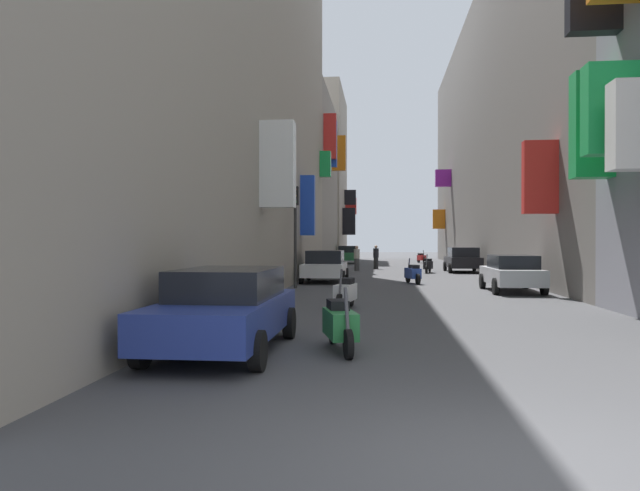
{
  "coord_description": "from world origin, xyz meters",
  "views": [
    {
      "loc": [
        -1.2,
        -4.85,
        1.87
      ],
      "look_at": [
        -4.75,
        28.85,
        1.65
      ],
      "focal_mm": 32.61,
      "sensor_mm": 36.0,
      "label": 1
    }
  ],
  "objects_px": {
    "scooter_white": "(345,292)",
    "pedestrian_near_left": "(357,258)",
    "scooter_red": "(421,258)",
    "parked_car_green": "(348,254)",
    "scooter_black": "(428,265)",
    "scooter_blue": "(413,273)",
    "parked_car_black": "(463,259)",
    "traffic_light_near_corner": "(295,219)",
    "parked_car_blue": "(226,308)",
    "parked_car_silver": "(512,272)",
    "pedestrian_crossing": "(376,257)",
    "parked_car_white": "(325,266)",
    "scooter_green": "(340,324)"
  },
  "relations": [
    {
      "from": "scooter_white",
      "to": "scooter_blue",
      "type": "bearing_deg",
      "value": 76.6
    },
    {
      "from": "traffic_light_near_corner",
      "to": "parked_car_silver",
      "type": "bearing_deg",
      "value": -6.36
    },
    {
      "from": "parked_car_silver",
      "to": "parked_car_blue",
      "type": "height_order",
      "value": "parked_car_blue"
    },
    {
      "from": "parked_car_green",
      "to": "parked_car_white",
      "type": "bearing_deg",
      "value": -89.31
    },
    {
      "from": "parked_car_green",
      "to": "pedestrian_near_left",
      "type": "distance_m",
      "value": 13.01
    },
    {
      "from": "scooter_red",
      "to": "scooter_green",
      "type": "bearing_deg",
      "value": -95.78
    },
    {
      "from": "parked_car_black",
      "to": "scooter_blue",
      "type": "height_order",
      "value": "parked_car_black"
    },
    {
      "from": "scooter_blue",
      "to": "parked_car_blue",
      "type": "bearing_deg",
      "value": -103.83
    },
    {
      "from": "parked_car_black",
      "to": "parked_car_green",
      "type": "bearing_deg",
      "value": 119.44
    },
    {
      "from": "parked_car_blue",
      "to": "scooter_red",
      "type": "bearing_deg",
      "value": 81.64
    },
    {
      "from": "scooter_red",
      "to": "parked_car_green",
      "type": "bearing_deg",
      "value": -168.5
    },
    {
      "from": "parked_car_black",
      "to": "traffic_light_near_corner",
      "type": "height_order",
      "value": "traffic_light_near_corner"
    },
    {
      "from": "parked_car_blue",
      "to": "parked_car_silver",
      "type": "bearing_deg",
      "value": 59.21
    },
    {
      "from": "scooter_black",
      "to": "traffic_light_near_corner",
      "type": "bearing_deg",
      "value": -117.39
    },
    {
      "from": "parked_car_black",
      "to": "pedestrian_crossing",
      "type": "xyz_separation_m",
      "value": [
        -5.35,
        3.51,
        0.02
      ]
    },
    {
      "from": "parked_car_white",
      "to": "scooter_green",
      "type": "height_order",
      "value": "parked_car_white"
    },
    {
      "from": "scooter_green",
      "to": "traffic_light_near_corner",
      "type": "bearing_deg",
      "value": 101.7
    },
    {
      "from": "parked_car_silver",
      "to": "parked_car_white",
      "type": "relative_size",
      "value": 1.02
    },
    {
      "from": "parked_car_silver",
      "to": "scooter_white",
      "type": "xyz_separation_m",
      "value": [
        -5.83,
        -6.16,
        -0.27
      ]
    },
    {
      "from": "parked_car_blue",
      "to": "parked_car_black",
      "type": "bearing_deg",
      "value": 74.04
    },
    {
      "from": "parked_car_white",
      "to": "scooter_red",
      "type": "bearing_deg",
      "value": 76.14
    },
    {
      "from": "scooter_black",
      "to": "scooter_red",
      "type": "bearing_deg",
      "value": 87.49
    },
    {
      "from": "parked_car_green",
      "to": "scooter_black",
      "type": "relative_size",
      "value": 2.22
    },
    {
      "from": "parked_car_black",
      "to": "parked_car_white",
      "type": "relative_size",
      "value": 1.05
    },
    {
      "from": "scooter_blue",
      "to": "parked_car_silver",
      "type": "bearing_deg",
      "value": -48.58
    },
    {
      "from": "parked_car_silver",
      "to": "parked_car_blue",
      "type": "bearing_deg",
      "value": -120.79
    },
    {
      "from": "parked_car_silver",
      "to": "traffic_light_near_corner",
      "type": "height_order",
      "value": "traffic_light_near_corner"
    },
    {
      "from": "scooter_white",
      "to": "traffic_light_near_corner",
      "type": "distance_m",
      "value": 7.86
    },
    {
      "from": "parked_car_black",
      "to": "scooter_red",
      "type": "relative_size",
      "value": 2.48
    },
    {
      "from": "scooter_red",
      "to": "pedestrian_crossing",
      "type": "xyz_separation_m",
      "value": [
        -3.88,
        -11.76,
        0.35
      ]
    },
    {
      "from": "parked_car_blue",
      "to": "traffic_light_near_corner",
      "type": "distance_m",
      "value": 13.67
    },
    {
      "from": "scooter_red",
      "to": "pedestrian_near_left",
      "type": "relative_size",
      "value": 1.05
    },
    {
      "from": "scooter_white",
      "to": "scooter_blue",
      "type": "height_order",
      "value": "same"
    },
    {
      "from": "scooter_white",
      "to": "scooter_red",
      "type": "relative_size",
      "value": 1.08
    },
    {
      "from": "pedestrian_crossing",
      "to": "scooter_black",
      "type": "bearing_deg",
      "value": -55.88
    },
    {
      "from": "scooter_black",
      "to": "scooter_blue",
      "type": "height_order",
      "value": "same"
    },
    {
      "from": "scooter_white",
      "to": "scooter_green",
      "type": "distance_m",
      "value": 6.18
    },
    {
      "from": "parked_car_white",
      "to": "parked_car_green",
      "type": "bearing_deg",
      "value": 90.69
    },
    {
      "from": "pedestrian_near_left",
      "to": "scooter_blue",
      "type": "bearing_deg",
      "value": -75.24
    },
    {
      "from": "scooter_white",
      "to": "pedestrian_near_left",
      "type": "relative_size",
      "value": 1.14
    },
    {
      "from": "parked_car_white",
      "to": "pedestrian_crossing",
      "type": "distance_m",
      "value": 13.24
    },
    {
      "from": "scooter_black",
      "to": "scooter_red",
      "type": "relative_size",
      "value": 1.07
    },
    {
      "from": "parked_car_silver",
      "to": "scooter_green",
      "type": "bearing_deg",
      "value": -114.22
    },
    {
      "from": "parked_car_black",
      "to": "scooter_green",
      "type": "xyz_separation_m",
      "value": [
        -5.7,
        -26.49,
        -0.33
      ]
    },
    {
      "from": "parked_car_black",
      "to": "scooter_black",
      "type": "xyz_separation_m",
      "value": [
        -2.19,
        -1.15,
        -0.33
      ]
    },
    {
      "from": "parked_car_black",
      "to": "parked_car_green",
      "type": "xyz_separation_m",
      "value": [
        -7.88,
        13.96,
        -0.01
      ]
    },
    {
      "from": "parked_car_blue",
      "to": "pedestrian_near_left",
      "type": "height_order",
      "value": "pedestrian_near_left"
    },
    {
      "from": "scooter_black",
      "to": "scooter_blue",
      "type": "bearing_deg",
      "value": -98.71
    },
    {
      "from": "scooter_white",
      "to": "scooter_red",
      "type": "height_order",
      "value": "same"
    },
    {
      "from": "scooter_white",
      "to": "pedestrian_crossing",
      "type": "height_order",
      "value": "pedestrian_crossing"
    }
  ]
}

